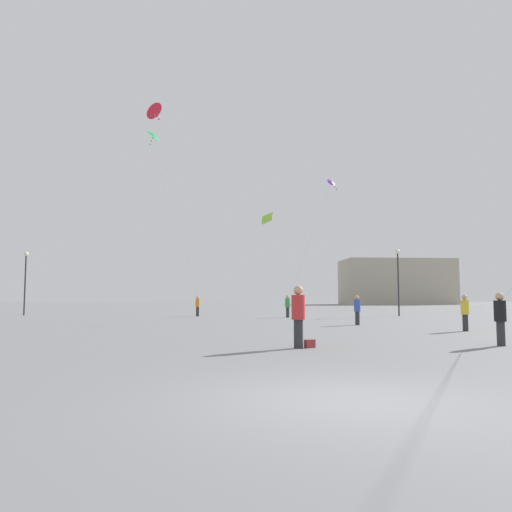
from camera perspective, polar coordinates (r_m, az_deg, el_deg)
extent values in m
plane|color=slate|center=(7.49, 10.80, -16.14)|extent=(300.00, 300.00, 0.00)
cylinder|color=#2D2D33|center=(14.66, 4.92, -8.94)|extent=(0.27, 0.27, 0.83)
cylinder|color=red|center=(14.63, 4.90, -5.90)|extent=(0.40, 0.40, 0.72)
sphere|color=tan|center=(14.62, 4.88, -3.96)|extent=(0.27, 0.27, 0.27)
cylinder|color=#2D2D33|center=(27.14, 11.62, -7.05)|extent=(0.23, 0.23, 0.72)
cylinder|color=#3351B7|center=(27.12, 11.60, -5.63)|extent=(0.34, 0.34, 0.63)
sphere|color=tan|center=(27.12, 11.58, -4.72)|extent=(0.23, 0.23, 0.23)
cylinder|color=#2D2D33|center=(23.65, 23.01, -7.11)|extent=(0.24, 0.24, 0.73)
cylinder|color=yellow|center=(23.62, 22.96, -5.47)|extent=(0.35, 0.35, 0.63)
sphere|color=tan|center=(23.62, 22.92, -4.41)|extent=(0.24, 0.24, 0.24)
cylinder|color=#2D2D33|center=(17.03, 26.41, -8.03)|extent=(0.24, 0.24, 0.74)
cylinder|color=black|center=(17.00, 26.33, -5.71)|extent=(0.35, 0.35, 0.64)
sphere|color=tan|center=(16.99, 26.27, -4.21)|extent=(0.24, 0.24, 0.24)
cylinder|color=#2D2D33|center=(36.41, 3.68, -6.51)|extent=(0.24, 0.24, 0.75)
cylinder|color=#388C47|center=(36.40, 3.67, -5.42)|extent=(0.36, 0.36, 0.65)
sphere|color=tan|center=(36.39, 3.67, -4.71)|extent=(0.24, 0.24, 0.24)
cylinder|color=#2D2D33|center=(39.06, -6.76, -6.39)|extent=(0.24, 0.24, 0.73)
cylinder|color=orange|center=(39.05, -6.75, -5.39)|extent=(0.35, 0.35, 0.63)
sphere|color=tan|center=(39.05, -6.74, -4.75)|extent=(0.24, 0.24, 0.24)
cone|color=purple|center=(39.27, 8.69, 8.44)|extent=(0.88, 0.81, 0.64)
sphere|color=purple|center=(39.17, 8.88, 8.17)|extent=(0.10, 0.10, 0.10)
sphere|color=purple|center=(39.07, 9.08, 7.89)|extent=(0.10, 0.10, 0.10)
sphere|color=purple|center=(38.97, 9.27, 7.61)|extent=(0.10, 0.10, 0.10)
cylinder|color=silver|center=(37.54, 6.27, 1.96)|extent=(3.67, 1.21, 9.13)
pyramid|color=#8CD12D|center=(45.77, 1.23, 4.36)|extent=(1.53, 1.94, 0.85)
sphere|color=#8CD12D|center=(45.80, 1.12, 4.06)|extent=(0.10, 0.10, 0.10)
sphere|color=#8CD12D|center=(45.86, 0.98, 3.78)|extent=(0.10, 0.10, 0.10)
sphere|color=#8CD12D|center=(45.91, 0.84, 3.51)|extent=(0.10, 0.10, 0.10)
cylinder|color=silver|center=(42.16, -2.42, 0.03)|extent=(6.06, 5.96, 7.44)
cone|color=red|center=(32.48, -11.75, 16.14)|extent=(1.29, 1.43, 0.97)
sphere|color=red|center=(32.33, -11.55, 15.84)|extent=(0.10, 0.10, 0.10)
sphere|color=red|center=(32.18, -11.34, 15.54)|extent=(0.10, 0.10, 0.10)
sphere|color=red|center=(32.03, -11.14, 15.23)|extent=(0.10, 0.10, 0.10)
cylinder|color=silver|center=(35.13, -8.97, 4.59)|extent=(2.50, 8.94, 11.73)
cone|color=green|center=(38.04, -11.73, 13.55)|extent=(1.43, 1.50, 0.88)
sphere|color=green|center=(38.09, -11.86, 13.20)|extent=(0.10, 0.10, 0.10)
sphere|color=green|center=(38.14, -11.98, 12.84)|extent=(0.10, 0.10, 0.10)
sphere|color=green|center=(38.19, -12.10, 12.49)|extent=(0.10, 0.10, 0.10)
cylinder|color=silver|center=(38.00, -9.17, 4.15)|extent=(3.23, 3.22, 12.08)
cube|color=#B2A893|center=(106.67, 15.85, -2.90)|extent=(21.92, 11.29, 9.24)
cylinder|color=#2D2D30|center=(40.74, 16.10, -3.19)|extent=(0.12, 0.12, 4.95)
sphere|color=#EAE5C6|center=(40.89, 16.02, 0.48)|extent=(0.36, 0.36, 0.36)
cylinder|color=#2D2D30|center=(44.79, -25.10, -3.09)|extent=(0.12, 0.12, 4.89)
sphere|color=#EAE5C6|center=(44.93, -24.99, 0.22)|extent=(0.36, 0.36, 0.36)
cube|color=maroon|center=(14.85, 6.22, -10.02)|extent=(0.35, 0.26, 0.24)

